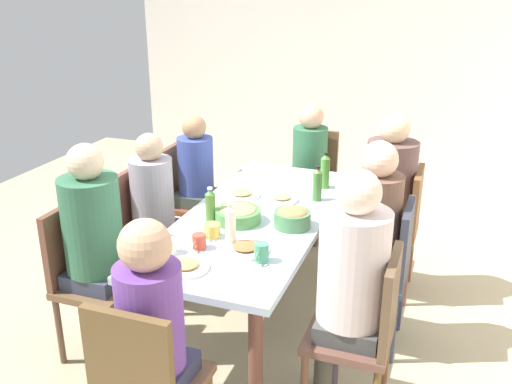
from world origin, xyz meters
name	(u,v)px	position (x,y,z in m)	size (l,w,h in m)	color
ground_plane	(256,317)	(0.00, 0.00, 0.00)	(6.89, 6.89, 0.00)	tan
wall_left	(354,57)	(-2.93, 0.00, 1.30)	(0.12, 4.73, 2.60)	silver
dining_table	(256,228)	(0.00, 0.00, 0.64)	(1.93, 0.82, 0.72)	#AFC3D0
chair_0	(366,328)	(0.64, 0.79, 0.51)	(0.40, 0.40, 0.90)	brown
person_0	(351,275)	(0.64, 0.70, 0.78)	(0.33, 0.33, 1.29)	#434139
chair_1	(399,224)	(-0.64, 0.79, 0.51)	(0.40, 0.40, 0.90)	brown
person_1	(388,188)	(-0.64, 0.70, 0.76)	(0.33, 0.33, 1.27)	#4F4F41
chair_2	(385,267)	(0.00, 0.79, 0.51)	(0.40, 0.40, 0.90)	#29404F
person_2	(372,228)	(0.00, 0.70, 0.74)	(0.30, 0.30, 1.25)	#41354A
chair_3	(187,195)	(-0.64, -0.79, 0.51)	(0.40, 0.40, 0.90)	brown
person_3	(198,177)	(-0.64, -0.70, 0.67)	(0.30, 0.30, 1.14)	#3C4340
chair_4	(145,382)	(1.34, 0.00, 0.51)	(0.40, 0.40, 0.90)	brown
person_4	(153,327)	(1.25, 0.00, 0.72)	(0.30, 0.30, 1.21)	#263249
chair_5	(86,272)	(0.64, -0.79, 0.51)	(0.40, 0.40, 0.90)	brown
person_5	(95,235)	(0.64, -0.70, 0.76)	(0.32, 0.32, 1.27)	#2D3452
chair_6	(144,228)	(0.00, -0.79, 0.51)	(0.40, 0.40, 0.90)	brown
person_6	(155,205)	(0.00, -0.70, 0.69)	(0.30, 0.30, 1.17)	#2F364E
chair_7	(311,178)	(-1.34, 0.00, 0.51)	(0.40, 0.40, 0.90)	brown
person_7	(309,162)	(-1.25, 0.00, 0.69)	(0.30, 0.30, 1.15)	brown
plate_0	(186,266)	(0.76, -0.10, 0.73)	(0.24, 0.24, 0.04)	silver
plate_1	(246,248)	(0.47, 0.11, 0.73)	(0.25, 0.25, 0.04)	silver
plate_2	(242,194)	(-0.27, -0.20, 0.73)	(0.24, 0.24, 0.04)	white
plate_3	(282,199)	(-0.28, 0.07, 0.73)	(0.21, 0.21, 0.04)	white
bowl_0	(238,214)	(0.13, -0.07, 0.77)	(0.27, 0.27, 0.10)	#4D8744
bowl_1	(292,218)	(0.09, 0.25, 0.78)	(0.21, 0.21, 0.11)	#497E4F
cup_0	(261,253)	(0.55, 0.23, 0.77)	(0.11, 0.07, 0.10)	#489268
cup_1	(169,247)	(0.63, -0.25, 0.76)	(0.12, 0.08, 0.08)	white
cup_2	(212,231)	(0.37, -0.12, 0.76)	(0.12, 0.09, 0.08)	#DEBD4E
cup_3	(199,242)	(0.53, -0.13, 0.76)	(0.11, 0.07, 0.08)	#C94633
bottle_0	(317,184)	(-0.37, 0.28, 0.83)	(0.06, 0.06, 0.23)	#427835
bottle_1	(210,206)	(0.18, -0.22, 0.82)	(0.06, 0.06, 0.21)	#528132
bottle_2	(231,225)	(0.43, 0.01, 0.84)	(0.06, 0.06, 0.24)	beige
bottle_3	(325,171)	(-0.61, 0.28, 0.84)	(0.06, 0.06, 0.25)	#488830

